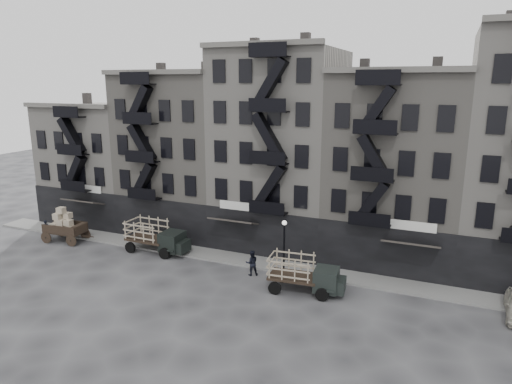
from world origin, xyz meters
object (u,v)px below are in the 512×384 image
at_px(horse, 70,230).
at_px(stake_truck_east, 304,272).
at_px(pedestrian_west, 46,229).
at_px(pedestrian_mid, 252,263).
at_px(stake_truck_west, 156,234).
at_px(wagon, 64,222).

xyz_separation_m(horse, stake_truck_east, (23.85, -2.38, 0.80)).
relative_size(pedestrian_west, pedestrian_mid, 0.90).
bearing_deg(stake_truck_west, stake_truck_east, -8.90).
relative_size(wagon, stake_truck_west, 0.71).
xyz_separation_m(horse, wagon, (0.39, -0.97, 1.14)).
height_order(wagon, pedestrian_west, wagon).
bearing_deg(pedestrian_mid, stake_truck_west, -39.86).
distance_m(stake_truck_east, pedestrian_mid, 4.69).
relative_size(horse, wagon, 0.42).
height_order(wagon, pedestrian_mid, wagon).
bearing_deg(pedestrian_mid, horse, -36.18).
xyz_separation_m(wagon, pedestrian_mid, (18.95, -0.22, -0.86)).
height_order(pedestrian_west, pedestrian_mid, pedestrian_mid).
xyz_separation_m(stake_truck_west, pedestrian_mid, (9.54, -1.21, -0.62)).
distance_m(wagon, pedestrian_mid, 18.97).
distance_m(horse, wagon, 1.54).
bearing_deg(pedestrian_mid, stake_truck_east, 132.65).
bearing_deg(stake_truck_east, pedestrian_west, 171.92).
relative_size(stake_truck_west, stake_truck_east, 1.04).
distance_m(wagon, stake_truck_west, 9.47).
xyz_separation_m(wagon, pedestrian_west, (-2.17, -0.13, -0.96)).
relative_size(horse, pedestrian_mid, 0.85).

